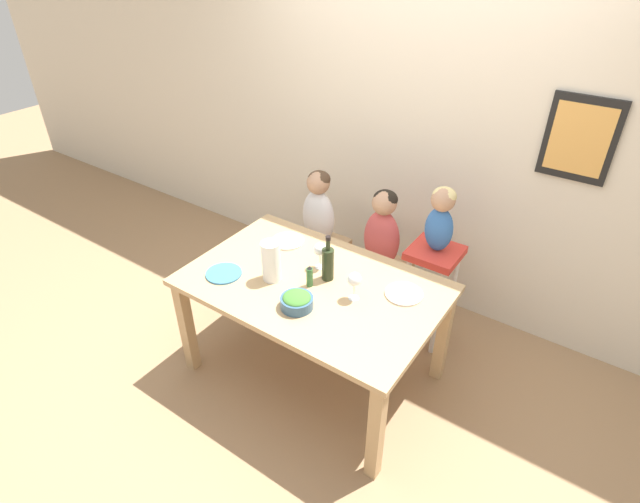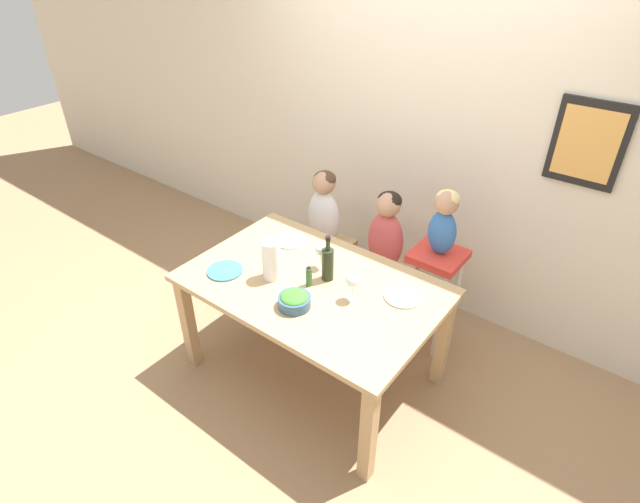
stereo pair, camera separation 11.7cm
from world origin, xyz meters
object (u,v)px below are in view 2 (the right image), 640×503
(chair_far_center, at_px, (382,276))
(dinner_plate_back_right, at_px, (403,296))
(person_child_center, at_px, (386,230))
(salad_bowl_large, at_px, (294,300))
(wine_glass_near, at_px, (353,281))
(person_baby_right, at_px, (444,218))
(person_child_left, at_px, (324,207))
(wine_bottle, at_px, (328,263))
(chair_right_highchair, at_px, (435,275))
(dinner_plate_front_left, at_px, (225,271))
(dinner_plate_back_left, at_px, (291,240))
(chair_far_left, at_px, (324,251))
(paper_towel_roll, at_px, (271,260))
(wine_glass_far, at_px, (321,250))

(chair_far_center, bearing_deg, dinner_plate_back_right, -50.79)
(person_child_center, distance_m, salad_bowl_large, 0.95)
(dinner_plate_back_right, bearing_deg, wine_glass_near, -138.80)
(person_baby_right, bearing_deg, salad_bowl_large, -112.71)
(person_child_left, xyz_separation_m, salad_bowl_large, (0.52, -0.95, 0.01))
(wine_bottle, height_order, dinner_plate_back_right, wine_bottle)
(person_child_left, height_order, wine_glass_near, person_child_left)
(chair_right_highchair, bearing_deg, salad_bowl_large, -112.74)
(wine_glass_near, xyz_separation_m, salad_bowl_large, (-0.22, -0.24, -0.09))
(chair_far_center, relative_size, dinner_plate_front_left, 2.14)
(wine_glass_near, relative_size, dinner_plate_back_left, 0.80)
(salad_bowl_large, bearing_deg, dinner_plate_back_left, 132.02)
(chair_far_left, bearing_deg, person_child_center, 0.13)
(chair_right_highchair, distance_m, dinner_plate_back_right, 0.55)
(salad_bowl_large, bearing_deg, paper_towel_roll, 155.34)
(person_baby_right, distance_m, salad_bowl_large, 1.06)
(paper_towel_roll, distance_m, dinner_plate_front_left, 0.32)
(person_child_left, bearing_deg, paper_towel_roll, -73.80)
(dinner_plate_front_left, height_order, dinner_plate_back_left, same)
(chair_far_center, relative_size, dinner_plate_back_left, 2.14)
(person_child_left, bearing_deg, person_baby_right, 0.03)
(paper_towel_roll, bearing_deg, chair_far_left, 106.22)
(person_child_center, height_order, salad_bowl_large, person_child_center)
(person_child_center, xyz_separation_m, dinner_plate_back_right, (0.43, -0.52, -0.03))
(chair_far_left, xyz_separation_m, dinner_plate_back_left, (0.07, -0.45, 0.35))
(chair_right_highchair, height_order, dinner_plate_back_right, dinner_plate_back_right)
(chair_far_left, xyz_separation_m, person_child_left, (-0.00, 0.00, 0.38))
(dinner_plate_front_left, xyz_separation_m, dinner_plate_back_right, (0.98, 0.44, 0.00))
(chair_right_highchair, bearing_deg, paper_towel_roll, -129.38)
(wine_glass_far, height_order, dinner_plate_back_left, wine_glass_far)
(chair_far_center, distance_m, person_child_center, 0.38)
(salad_bowl_large, bearing_deg, dinner_plate_back_right, 44.68)
(chair_far_center, distance_m, dinner_plate_back_right, 0.76)
(person_child_left, xyz_separation_m, wine_bottle, (0.51, -0.64, 0.08))
(chair_far_center, bearing_deg, wine_bottle, -91.57)
(person_baby_right, xyz_separation_m, paper_towel_roll, (-0.68, -0.83, -0.14))
(wine_glass_far, bearing_deg, wine_glass_near, -23.29)
(chair_right_highchair, xyz_separation_m, salad_bowl_large, (-0.40, -0.95, 0.21))
(chair_right_highchair, xyz_separation_m, wine_bottle, (-0.41, -0.64, 0.28))
(chair_far_center, distance_m, paper_towel_roll, 0.99)
(paper_towel_roll, bearing_deg, wine_glass_far, 56.21)
(paper_towel_roll, distance_m, dinner_plate_back_left, 0.43)
(chair_far_center, bearing_deg, salad_bowl_large, -90.59)
(paper_towel_roll, height_order, wine_glass_far, paper_towel_roll)
(wine_glass_near, xyz_separation_m, dinner_plate_back_left, (-0.67, 0.26, -0.12))
(dinner_plate_back_left, bearing_deg, chair_far_left, 98.56)
(person_child_center, bearing_deg, wine_glass_near, -73.72)
(chair_right_highchair, bearing_deg, person_baby_right, 90.00)
(person_child_left, xyz_separation_m, dinner_plate_front_left, (-0.03, -0.96, -0.03))
(paper_towel_roll, relative_size, wine_glass_far, 1.43)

